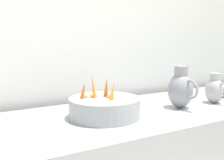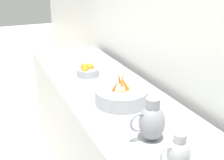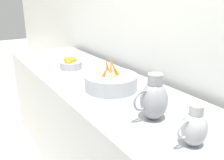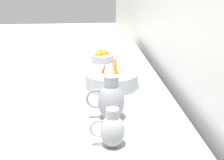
# 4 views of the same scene
# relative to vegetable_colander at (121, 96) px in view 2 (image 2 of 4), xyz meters

# --- Properties ---
(vegetable_colander) EXTENTS (0.38, 0.38, 0.23)m
(vegetable_colander) POSITION_rel_vegetable_colander_xyz_m (0.00, 0.00, 0.00)
(vegetable_colander) COLOR #9EA0A5
(vegetable_colander) RESTS_ON prep_counter
(orange_bowl) EXTENTS (0.20, 0.20, 0.10)m
(orange_bowl) POSITION_rel_vegetable_colander_xyz_m (0.03, -0.63, -0.01)
(orange_bowl) COLOR #9EA0A5
(orange_bowl) RESTS_ON prep_counter
(metal_pitcher_tall) EXTENTS (0.21, 0.15, 0.25)m
(metal_pitcher_tall) POSITION_rel_vegetable_colander_xyz_m (0.05, 0.49, 0.06)
(metal_pitcher_tall) COLOR gray
(metal_pitcher_tall) RESTS_ON prep_counter
(metal_pitcher_short) EXTENTS (0.16, 0.12, 0.19)m
(metal_pitcher_short) POSITION_rel_vegetable_colander_xyz_m (0.07, 0.77, 0.03)
(metal_pitcher_short) COLOR #A3A3A8
(metal_pitcher_short) RESTS_ON prep_counter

